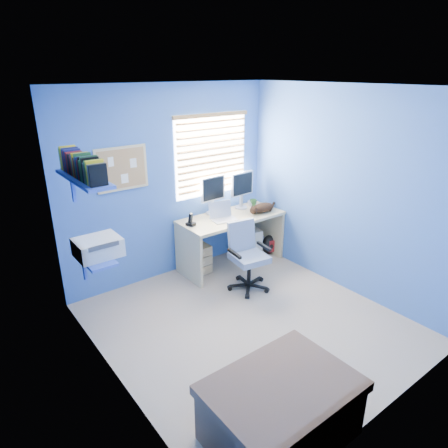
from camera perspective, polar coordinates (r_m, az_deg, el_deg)
floor at (r=4.59m, az=3.55°, el=-13.95°), size 3.00×3.20×0.00m
ceiling at (r=3.75m, az=4.46°, el=19.03°), size 3.00×3.20×0.00m
wall_back at (r=5.25m, az=-7.66°, el=5.69°), size 3.00×0.01×2.50m
wall_front at (r=3.10m, az=23.97°, el=-7.47°), size 3.00×0.01×2.50m
wall_left at (r=3.28m, az=-16.26°, el=-4.75°), size 0.01×3.20×2.50m
wall_right at (r=5.07m, az=16.87°, el=4.41°), size 0.01×3.20×2.50m
desk at (r=5.66m, az=1.03°, el=-2.38°), size 1.48×0.65×0.74m
laptop at (r=5.34m, az=0.01°, el=1.67°), size 0.37×0.31×0.22m
monitor_left at (r=5.54m, az=-1.68°, el=4.13°), size 0.41×0.15×0.54m
monitor_right at (r=5.78m, az=2.49°, el=4.84°), size 0.41×0.15×0.54m
phone at (r=5.18m, az=-4.79°, el=0.66°), size 0.12×0.13×0.17m
mug at (r=5.94m, az=4.19°, el=3.03°), size 0.10×0.09×0.10m
cd_spindle at (r=5.97m, az=4.01°, el=2.99°), size 0.13×0.13×0.07m
cat at (r=5.68m, az=5.57°, el=2.32°), size 0.39×0.24×0.13m
tower_pc at (r=6.02m, az=3.67°, el=-2.47°), size 0.27×0.47×0.45m
drawer_boxes at (r=5.51m, az=-3.97°, el=-5.05°), size 0.35×0.28×0.41m
yellow_book at (r=5.84m, az=3.89°, el=-4.37°), size 0.03×0.17×0.24m
backpack at (r=6.12m, az=6.50°, el=-2.89°), size 0.30×0.25×0.30m
bed_corner at (r=3.33m, az=8.11°, el=-24.85°), size 1.05×0.75×0.51m
office_chair at (r=5.11m, az=3.34°, el=-5.77°), size 0.57×0.57×0.86m
window_blinds at (r=5.49m, az=-1.70°, el=9.79°), size 1.15×0.05×1.10m
corkboard at (r=4.88m, az=-14.38°, el=7.67°), size 0.64×0.02×0.52m
wall_shelves at (r=3.92m, az=-18.67°, el=2.16°), size 0.42×0.90×1.05m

